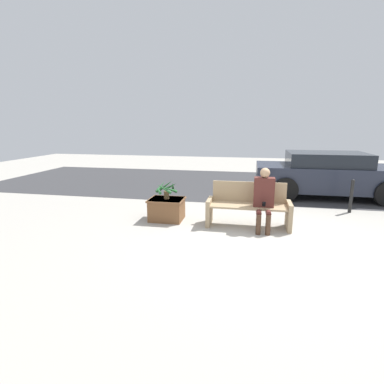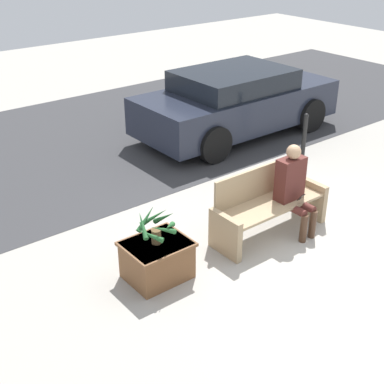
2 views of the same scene
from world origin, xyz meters
name	(u,v)px [view 2 (image 2 of 2)]	position (x,y,z in m)	size (l,w,h in m)	color
ground_plane	(312,248)	(0.00, 0.00, 0.00)	(30.00, 30.00, 0.00)	#ADA89E
road_surface	(110,136)	(0.00, 5.53, 0.00)	(20.00, 6.00, 0.01)	#38383A
bench	(267,205)	(-0.19, 0.72, 0.45)	(1.81, 0.60, 0.96)	tan
person_seated	(293,184)	(0.12, 0.54, 0.74)	(0.43, 0.57, 1.33)	#51231E
planter_box	(157,259)	(-2.08, 0.78, 0.28)	(0.81, 0.67, 0.51)	brown
potted_plant	(156,226)	(-2.08, 0.78, 0.75)	(0.56, 0.54, 0.43)	brown
parked_car	(236,102)	(2.19, 3.99, 0.71)	(4.37, 1.98, 1.38)	#232838
bollard_post	(304,135)	(2.37, 2.26, 0.45)	(0.09, 0.09, 0.87)	black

